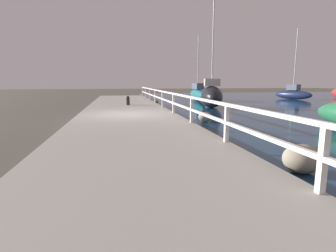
# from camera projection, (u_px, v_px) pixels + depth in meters

# --- Properties ---
(ground_plane) EXTENTS (120.00, 120.00, 0.00)m
(ground_plane) POSITION_uv_depth(u_px,v_px,m) (128.00, 120.00, 12.69)
(ground_plane) COLOR #4C473D
(dock_walkway) EXTENTS (4.73, 36.00, 0.29)m
(dock_walkway) POSITION_uv_depth(u_px,v_px,m) (128.00, 117.00, 12.67)
(dock_walkway) COLOR #9E998E
(dock_walkway) RESTS_ON ground
(railing) EXTENTS (0.10, 32.50, 1.00)m
(railing) POSITION_uv_depth(u_px,v_px,m) (174.00, 99.00, 12.96)
(railing) COLOR white
(railing) RESTS_ON dock_walkway
(boulder_water_edge) EXTENTS (0.40, 0.36, 0.30)m
(boulder_water_edge) POSITION_uv_depth(u_px,v_px,m) (156.00, 102.00, 22.35)
(boulder_water_edge) COLOR #666056
(boulder_water_edge) RESTS_ON ground
(boulder_far_strip) EXTENTS (0.63, 0.57, 0.47)m
(boulder_far_strip) POSITION_uv_depth(u_px,v_px,m) (205.00, 117.00, 11.99)
(boulder_far_strip) COLOR gray
(boulder_far_strip) RESTS_ON ground
(boulder_downstream) EXTENTS (0.78, 0.70, 0.58)m
(boulder_downstream) POSITION_uv_depth(u_px,v_px,m) (302.00, 159.00, 5.26)
(boulder_downstream) COLOR gray
(boulder_downstream) RESTS_ON ground
(mooring_bollard) EXTENTS (0.23, 0.23, 0.61)m
(mooring_bollard) POSITION_uv_depth(u_px,v_px,m) (128.00, 100.00, 17.63)
(mooring_bollard) COLOR black
(mooring_bollard) RESTS_ON dock_walkway
(sailboat_teal) EXTENTS (1.50, 5.64, 6.17)m
(sailboat_teal) POSITION_uv_depth(u_px,v_px,m) (198.00, 93.00, 25.70)
(sailboat_teal) COLOR #1E707A
(sailboat_teal) RESTS_ON water_surface
(sailboat_navy) EXTENTS (2.52, 4.28, 7.21)m
(sailboat_navy) POSITION_uv_depth(u_px,v_px,m) (293.00, 94.00, 27.66)
(sailboat_navy) COLOR #192347
(sailboat_navy) RESTS_ON water_surface
(sailboat_black) EXTENTS (2.34, 3.97, 8.22)m
(sailboat_black) POSITION_uv_depth(u_px,v_px,m) (212.00, 96.00, 18.70)
(sailboat_black) COLOR black
(sailboat_black) RESTS_ON water_surface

